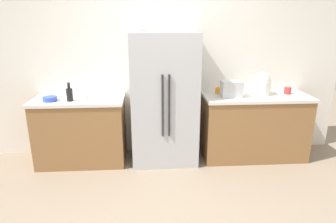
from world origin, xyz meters
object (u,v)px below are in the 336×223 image
(rice_cooker, at_px, (261,84))
(bottle_a, at_px, (70,94))
(toaster, at_px, (232,89))
(cup_b, at_px, (288,91))
(refrigerator, at_px, (164,99))
(cup_a, at_px, (218,91))
(cup_c, at_px, (84,94))
(bowl_a, at_px, (50,99))

(rice_cooker, relative_size, bottle_a, 1.30)
(toaster, bearing_deg, bottle_a, -178.26)
(cup_b, bearing_deg, refrigerator, -177.88)
(rice_cooker, height_order, cup_a, rice_cooker)
(cup_b, bearing_deg, cup_a, 174.88)
(toaster, relative_size, cup_c, 3.00)
(toaster, xyz_separation_m, bowl_a, (-2.31, -0.05, -0.08))
(toaster, xyz_separation_m, bottle_a, (-2.06, -0.06, -0.02))
(cup_b, height_order, cup_c, cup_b)
(toaster, relative_size, bowl_a, 1.54)
(cup_c, bearing_deg, cup_b, -0.23)
(bottle_a, bearing_deg, toaster, 1.74)
(cup_c, bearing_deg, bottle_a, -126.44)
(toaster, height_order, cup_a, toaster)
(cup_b, relative_size, bowl_a, 0.55)
(toaster, distance_m, bowl_a, 2.31)
(refrigerator, distance_m, bowl_a, 1.44)
(refrigerator, xyz_separation_m, cup_b, (1.69, 0.06, 0.08))
(toaster, bearing_deg, rice_cooker, 13.32)
(cup_b, bearing_deg, toaster, -172.37)
(cup_c, bearing_deg, rice_cooker, -0.43)
(bottle_a, relative_size, cup_c, 2.63)
(refrigerator, distance_m, cup_b, 1.69)
(bowl_a, bearing_deg, cup_c, 23.20)
(refrigerator, height_order, bottle_a, refrigerator)
(refrigerator, relative_size, rice_cooker, 5.61)
(cup_b, xyz_separation_m, bowl_a, (-3.12, -0.15, -0.02))
(refrigerator, xyz_separation_m, bottle_a, (-1.19, -0.11, 0.12))
(refrigerator, height_order, bowl_a, refrigerator)
(toaster, relative_size, cup_a, 3.19)
(refrigerator, height_order, rice_cooker, refrigerator)
(cup_a, height_order, cup_c, cup_a)
(bottle_a, xyz_separation_m, cup_c, (0.13, 0.18, -0.05))
(refrigerator, distance_m, cup_c, 1.06)
(toaster, height_order, rice_cooker, rice_cooker)
(bottle_a, bearing_deg, cup_b, 3.41)
(bowl_a, bearing_deg, toaster, 1.13)
(cup_b, bearing_deg, bowl_a, -177.18)
(refrigerator, bearing_deg, rice_cooker, 2.45)
(refrigerator, bearing_deg, cup_c, 176.00)
(rice_cooker, bearing_deg, cup_a, 170.81)
(toaster, bearing_deg, refrigerator, 177.00)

